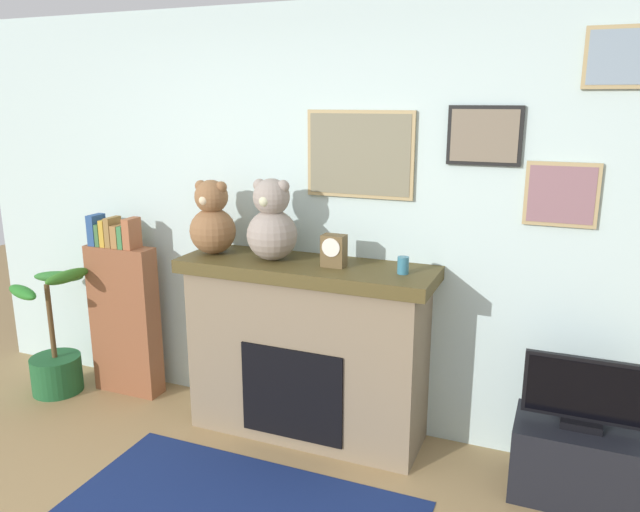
% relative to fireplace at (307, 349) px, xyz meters
% --- Properties ---
extents(back_wall, '(5.20, 0.15, 2.60)m').
position_rel_fireplace_xyz_m(back_wall, '(-0.11, 0.29, 0.74)').
color(back_wall, silver).
rests_on(back_wall, ground_plane).
extents(fireplace, '(1.55, 0.52, 1.11)m').
position_rel_fireplace_xyz_m(fireplace, '(0.00, 0.00, 0.00)').
color(fireplace, '#827157').
rests_on(fireplace, ground_plane).
extents(bookshelf, '(0.50, 0.16, 1.28)m').
position_rel_fireplace_xyz_m(bookshelf, '(-1.42, 0.03, 0.03)').
color(bookshelf, brown).
rests_on(bookshelf, ground_plane).
extents(potted_plant, '(0.54, 0.55, 0.93)m').
position_rel_fireplace_xyz_m(potted_plant, '(-1.88, -0.18, -0.28)').
color(potted_plant, '#1E592D').
rests_on(potted_plant, ground_plane).
extents(tv_stand, '(0.65, 0.40, 0.41)m').
position_rel_fireplace_xyz_m(tv_stand, '(1.57, -0.07, -0.36)').
color(tv_stand, black).
rests_on(tv_stand, ground_plane).
extents(television, '(0.60, 0.14, 0.38)m').
position_rel_fireplace_xyz_m(television, '(1.57, -0.07, 0.03)').
color(television, black).
rests_on(television, tv_stand).
extents(candle_jar, '(0.06, 0.06, 0.10)m').
position_rel_fireplace_xyz_m(candle_jar, '(0.59, -0.02, 0.60)').
color(candle_jar, teal).
rests_on(candle_jar, fireplace).
extents(mantel_clock, '(0.13, 0.10, 0.19)m').
position_rel_fireplace_xyz_m(mantel_clock, '(0.18, -0.02, 0.64)').
color(mantel_clock, brown).
rests_on(mantel_clock, fireplace).
extents(teddy_bear_brown, '(0.29, 0.29, 0.46)m').
position_rel_fireplace_xyz_m(teddy_bear_brown, '(-0.63, -0.02, 0.76)').
color(teddy_bear_brown, brown).
rests_on(teddy_bear_brown, fireplace).
extents(teddy_bear_cream, '(0.30, 0.30, 0.49)m').
position_rel_fireplace_xyz_m(teddy_bear_cream, '(-0.21, -0.02, 0.77)').
color(teddy_bear_cream, gray).
rests_on(teddy_bear_cream, fireplace).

